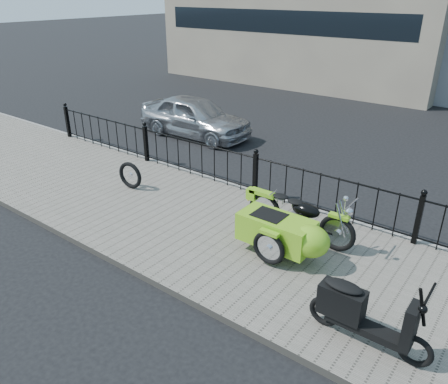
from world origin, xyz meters
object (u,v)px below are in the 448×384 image
Objects in this scene: scooter at (361,313)px; spare_tire at (130,175)px; motorcycle_sidecar at (289,230)px; sedan_car at (195,117)px.

spare_tire is (-6.08, 1.49, -0.11)m from scooter.
scooter is (1.77, -1.26, -0.04)m from motorcycle_sidecar.
sedan_car is (-5.95, 4.44, 0.05)m from motorcycle_sidecar.
scooter is 6.26m from spare_tire.
sedan_car is at bearing 143.28° from motorcycle_sidecar.
motorcycle_sidecar is 1.38× the size of scooter.
scooter is at bearing -35.50° from motorcycle_sidecar.
scooter is 9.60m from sedan_car.
motorcycle_sidecar is at bearing 144.50° from scooter.
scooter is 2.56× the size of spare_tire.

